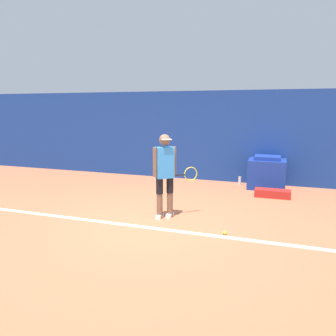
{
  "coord_description": "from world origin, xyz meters",
  "views": [
    {
      "loc": [
        2.22,
        -5.61,
        2.19
      ],
      "look_at": [
        0.12,
        0.56,
        0.99
      ],
      "focal_mm": 35.0,
      "sensor_mm": 36.0,
      "label": 1
    }
  ],
  "objects": [
    {
      "name": "covered_chair",
      "position": [
        1.95,
        3.61,
        0.42
      ],
      "size": [
        0.98,
        0.81,
        0.9
      ],
      "color": "navy",
      "rests_on": "ground_plane"
    },
    {
      "name": "ground_plane",
      "position": [
        0.0,
        0.0,
        0.0
      ],
      "size": [
        24.0,
        24.0,
        0.0
      ],
      "primitive_type": "plane",
      "color": "#B76642"
    },
    {
      "name": "water_bottle",
      "position": [
        1.22,
        3.77,
        0.13
      ],
      "size": [
        0.08,
        0.08,
        0.27
      ],
      "color": "white",
      "rests_on": "ground_plane"
    },
    {
      "name": "equipment_bag",
      "position": [
        2.15,
        2.67,
        0.1
      ],
      "size": [
        0.86,
        0.33,
        0.19
      ],
      "color": "#B2231E",
      "rests_on": "ground_plane"
    },
    {
      "name": "court_baseline",
      "position": [
        0.0,
        -0.29,
        0.01
      ],
      "size": [
        21.6,
        0.1,
        0.01
      ],
      "color": "white",
      "rests_on": "ground_plane"
    },
    {
      "name": "tennis_player",
      "position": [
        0.13,
        0.37,
        0.94
      ],
      "size": [
        0.75,
        0.65,
        1.68
      ],
      "rotation": [
        0.0,
        0.0,
        0.68
      ],
      "color": "brown",
      "rests_on": "ground_plane"
    },
    {
      "name": "back_wall",
      "position": [
        0.0,
        4.12,
        1.34
      ],
      "size": [
        24.0,
        0.1,
        2.69
      ],
      "color": "navy",
      "rests_on": "ground_plane"
    },
    {
      "name": "tennis_ball",
      "position": [
        1.42,
        -0.15,
        0.03
      ],
      "size": [
        0.07,
        0.07,
        0.07
      ],
      "color": "#D1E533",
      "rests_on": "ground_plane"
    }
  ]
}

